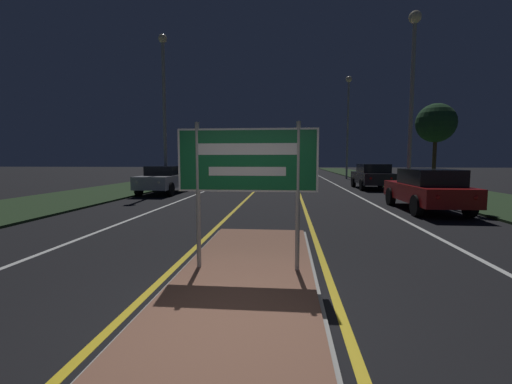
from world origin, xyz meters
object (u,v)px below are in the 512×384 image
object	(u,v)px
car_receding_0	(427,189)
streetlight_right_near	(413,74)
streetlight_right_far	(348,110)
car_approaching_2	(234,168)
highway_sign	(247,166)
car_approaching_1	(250,172)
car_approaching_0	(164,179)
streetlight_left_near	(164,96)
car_receding_1	(372,176)

from	to	relation	value
car_receding_0	streetlight_right_near	bearing A→B (deg)	79.98
streetlight_right_far	car_approaching_2	xyz separation A→B (m)	(-12.33, 8.37, -5.75)
highway_sign	car_approaching_1	size ratio (longest dim) A/B	0.50
highway_sign	car_approaching_0	size ratio (longest dim) A/B	0.53
highway_sign	streetlight_left_near	size ratio (longest dim) A/B	0.27
streetlight_right_near	car_receding_0	size ratio (longest dim) A/B	1.87
car_approaching_1	car_approaching_2	xyz separation A→B (m)	(-3.47, 13.07, -0.01)
streetlight_right_far	car_approaching_1	bearing A→B (deg)	-152.01
car_approaching_2	car_approaching_1	bearing A→B (deg)	-75.16
highway_sign	streetlight_left_near	world-z (taller)	streetlight_left_near
car_approaching_0	car_approaching_1	size ratio (longest dim) A/B	0.95
car_approaching_0	car_approaching_2	xyz separation A→B (m)	(0.07, 23.99, -0.03)
streetlight_left_near	car_approaching_2	xyz separation A→B (m)	(0.30, 23.08, -4.66)
car_receding_1	car_approaching_2	xyz separation A→B (m)	(-11.96, 19.96, -0.06)
streetlight_left_near	streetlight_right_near	world-z (taller)	streetlight_left_near
streetlight_right_near	car_approaching_2	size ratio (longest dim) A/B	1.95
car_approaching_1	car_approaching_0	bearing A→B (deg)	-107.93
car_approaching_1	car_approaching_2	distance (m)	13.53
car_receding_1	car_approaching_0	xyz separation A→B (m)	(-12.03, -4.03, -0.03)
streetlight_right_far	highway_sign	bearing A→B (deg)	-102.53
streetlight_right_far	car_approaching_2	distance (m)	15.97
streetlight_right_far	car_receding_1	xyz separation A→B (m)	(-0.36, -11.59, -5.69)
streetlight_right_far	car_approaching_2	size ratio (longest dim) A/B	2.20
car_receding_1	car_approaching_2	bearing A→B (deg)	120.94
highway_sign	car_approaching_2	bearing A→B (deg)	99.29
car_receding_0	car_receding_1	world-z (taller)	car_receding_1
highway_sign	car_approaching_1	world-z (taller)	highway_sign
car_approaching_1	car_approaching_2	world-z (taller)	car_approaching_1
car_approaching_0	streetlight_right_far	bearing A→B (deg)	51.58
highway_sign	car_receding_1	distance (m)	17.85
highway_sign	streetlight_right_near	bearing A→B (deg)	61.07
car_approaching_1	car_approaching_2	bearing A→B (deg)	104.84
streetlight_left_near	streetlight_right_near	xyz separation A→B (m)	(12.68, -2.18, 0.36)
streetlight_right_far	streetlight_left_near	bearing A→B (deg)	-130.64
highway_sign	streetlight_right_far	world-z (taller)	streetlight_right_far
highway_sign	streetlight_right_near	size ratio (longest dim) A/B	0.27
streetlight_right_far	car_approaching_1	size ratio (longest dim) A/B	2.09
highway_sign	car_receding_0	size ratio (longest dim) A/B	0.51
streetlight_right_far	car_approaching_0	world-z (taller)	streetlight_right_far
streetlight_right_far	car_approaching_1	world-z (taller)	streetlight_right_far
streetlight_right_far	streetlight_right_near	bearing A→B (deg)	-89.83
highway_sign	car_receding_1	bearing A→B (deg)	70.50
streetlight_left_near	car_approaching_1	distance (m)	11.65
streetlight_right_near	highway_sign	bearing A→B (deg)	-118.93
streetlight_right_far	car_receding_1	world-z (taller)	streetlight_right_far
streetlight_right_near	streetlight_right_far	world-z (taller)	streetlight_right_far
car_approaching_1	streetlight_right_near	bearing A→B (deg)	-53.81
car_receding_0	car_approaching_2	bearing A→B (deg)	111.68
car_receding_0	car_approaching_0	xyz separation A→B (m)	(-11.72, 5.34, -0.00)
streetlight_left_near	car_approaching_0	distance (m)	4.73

